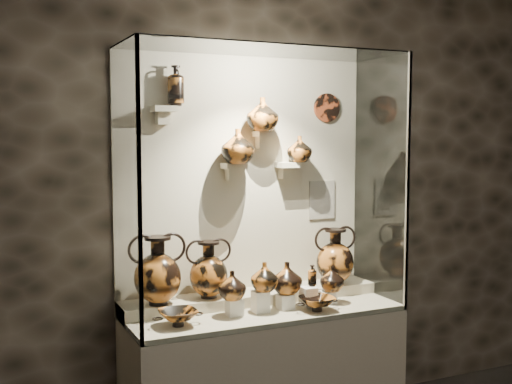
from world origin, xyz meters
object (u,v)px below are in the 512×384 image
(amphora_mid, at_px, (208,269))
(jug_c, at_px, (287,278))
(lekythos_tall, at_px, (176,83))
(ovoid_vase_a, at_px, (238,146))
(jug_a, at_px, (232,285))
(kylix_right, at_px, (317,302))
(amphora_right, at_px, (335,256))
(lekythos_small, at_px, (312,274))
(kylix_left, at_px, (178,316))
(ovoid_vase_c, at_px, (299,149))
(jug_b, at_px, (264,277))
(ovoid_vase_b, at_px, (262,114))
(jug_e, at_px, (332,279))
(amphora_left, at_px, (158,270))

(amphora_mid, distance_m, jug_c, 0.48)
(lekythos_tall, bearing_deg, ovoid_vase_a, -29.91)
(jug_a, height_order, ovoid_vase_a, ovoid_vase_a)
(kylix_right, distance_m, ovoid_vase_a, 1.07)
(amphora_right, height_order, ovoid_vase_a, ovoid_vase_a)
(lekythos_small, bearing_deg, kylix_left, -170.89)
(kylix_left, height_order, ovoid_vase_c, ovoid_vase_c)
(kylix_right, height_order, ovoid_vase_a, ovoid_vase_a)
(jug_b, relative_size, ovoid_vase_b, 0.82)
(amphora_right, bearing_deg, lekythos_tall, 168.58)
(jug_c, height_order, jug_e, jug_c)
(jug_c, relative_size, lekythos_small, 1.31)
(lekythos_tall, height_order, ovoid_vase_b, lekythos_tall)
(amphora_left, relative_size, ovoid_vase_b, 1.92)
(amphora_right, height_order, jug_e, amphora_right)
(amphora_left, xyz_separation_m, jug_c, (0.77, -0.16, -0.09))
(lekythos_tall, xyz_separation_m, ovoid_vase_b, (0.55, -0.05, -0.18))
(amphora_right, xyz_separation_m, jug_c, (-0.45, -0.18, -0.07))
(kylix_right, xyz_separation_m, ovoid_vase_a, (-0.37, 0.36, 0.94))
(kylix_left, distance_m, kylix_right, 0.86)
(amphora_mid, height_order, jug_b, amphora_mid)
(jug_e, relative_size, lekythos_tall, 0.59)
(amphora_left, xyz_separation_m, lekythos_tall, (0.16, 0.11, 1.10))
(amphora_left, distance_m, kylix_right, 0.98)
(amphora_mid, height_order, ovoid_vase_b, ovoid_vase_b)
(kylix_left, bearing_deg, ovoid_vase_c, 38.23)
(ovoid_vase_b, relative_size, ovoid_vase_c, 1.24)
(amphora_mid, bearing_deg, kylix_left, -145.86)
(jug_a, xyz_separation_m, ovoid_vase_a, (0.15, 0.25, 0.81))
(jug_c, bearing_deg, ovoid_vase_b, 91.01)
(amphora_mid, height_order, kylix_left, amphora_mid)
(ovoid_vase_c, bearing_deg, jug_a, -163.69)
(amphora_left, xyz_separation_m, jug_e, (1.07, -0.19, -0.11))
(kylix_left, bearing_deg, lekythos_tall, 91.42)
(kylix_right, bearing_deg, amphora_left, 145.11)
(amphora_left, height_order, jug_c, amphora_left)
(ovoid_vase_a, relative_size, ovoid_vase_c, 1.26)
(amphora_mid, distance_m, ovoid_vase_a, 0.78)
(amphora_right, relative_size, lekythos_tall, 1.38)
(jug_b, bearing_deg, amphora_right, 19.51)
(amphora_right, bearing_deg, jug_c, -165.17)
(ovoid_vase_b, bearing_deg, amphora_left, 177.84)
(kylix_left, relative_size, lekythos_tall, 1.02)
(amphora_left, xyz_separation_m, ovoid_vase_c, (0.98, 0.08, 0.70))
(amphora_right, bearing_deg, jug_a, -172.41)
(lekythos_tall, bearing_deg, kylix_right, -51.22)
(jug_c, xyz_separation_m, ovoid_vase_c, (0.21, 0.24, 0.78))
(amphora_right, xyz_separation_m, kylix_left, (-1.18, -0.25, -0.20))
(amphora_mid, relative_size, jug_a, 2.05)
(amphora_mid, height_order, lekythos_tall, lekythos_tall)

